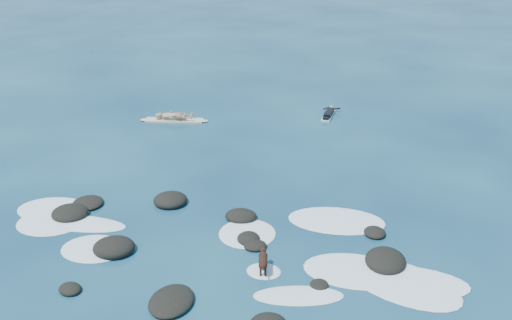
# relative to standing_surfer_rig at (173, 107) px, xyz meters

# --- Properties ---
(ground) EXTENTS (160.00, 160.00, 0.00)m
(ground) POSITION_rel_standing_surfer_rig_xyz_m (5.71, -9.62, -0.82)
(ground) COLOR #0A2642
(ground) RESTS_ON ground
(reef_rocks) EXTENTS (12.79, 7.27, 0.57)m
(reef_rocks) POSITION_rel_standing_surfer_rig_xyz_m (5.22, -10.88, -0.70)
(reef_rocks) COLOR black
(reef_rocks) RESTS_ON ground
(breaking_foam) EXTENTS (16.46, 6.63, 0.12)m
(breaking_foam) POSITION_rel_standing_surfer_rig_xyz_m (6.90, -10.68, -0.81)
(breaking_foam) COLOR white
(breaking_foam) RESTS_ON ground
(standing_surfer_rig) EXTENTS (3.62, 1.22, 2.07)m
(standing_surfer_rig) POSITION_rel_standing_surfer_rig_xyz_m (0.00, 0.00, 0.00)
(standing_surfer_rig) COLOR beige
(standing_surfer_rig) RESTS_ON ground
(paddling_surfer_rig) EXTENTS (0.99, 2.20, 0.38)m
(paddling_surfer_rig) POSITION_rel_standing_surfer_rig_xyz_m (7.79, 2.94, -0.69)
(paddling_surfer_rig) COLOR silver
(paddling_surfer_rig) RESTS_ON ground
(dog) EXTENTS (0.45, 1.10, 0.71)m
(dog) POSITION_rel_standing_surfer_rig_xyz_m (7.87, -11.90, -0.35)
(dog) COLOR black
(dog) RESTS_ON ground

